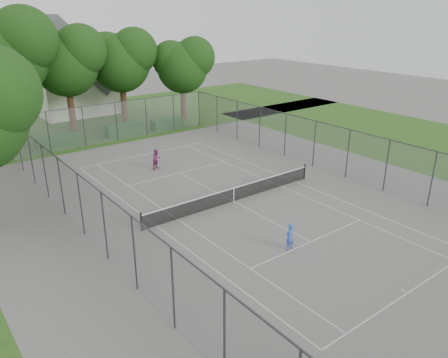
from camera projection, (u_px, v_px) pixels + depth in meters
ground at (234, 201)px, 27.33m from camera, size 120.00×120.00×0.00m
grass_far at (82, 122)px, 46.58m from camera, size 60.00×20.00×0.00m
grass_right at (422, 141)px, 39.76m from camera, size 16.00×40.00×0.00m
court_markings at (234, 201)px, 27.33m from camera, size 11.03×23.83×0.01m
tennis_net at (234, 194)px, 27.15m from camera, size 12.87×0.10×1.10m
perimeter_fence at (234, 174)px, 26.67m from camera, size 18.08×34.08×3.52m
tree_far_left at (7, 50)px, 37.10m from camera, size 8.11×7.40×11.65m
tree_far_midleft at (66, 58)px, 40.75m from camera, size 7.00×6.39×10.06m
tree_far_midright at (121, 58)px, 43.69m from camera, size 6.70×6.11×9.63m
tree_far_right at (183, 63)px, 45.11m from camera, size 6.05×5.52×8.69m
hedge_left at (58, 141)px, 38.26m from camera, size 3.76×1.13×0.94m
hedge_mid at (124, 129)px, 41.49m from camera, size 3.58×1.02×1.13m
hedge_right at (167, 123)px, 43.85m from camera, size 3.23×1.18×0.97m
house at (75, 75)px, 48.92m from camera, size 8.64×6.69×10.75m
girl_player at (290, 236)px, 21.66m from camera, size 0.55×0.39×1.44m
woman_player at (157, 159)px, 32.61m from camera, size 0.90×0.80×1.54m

